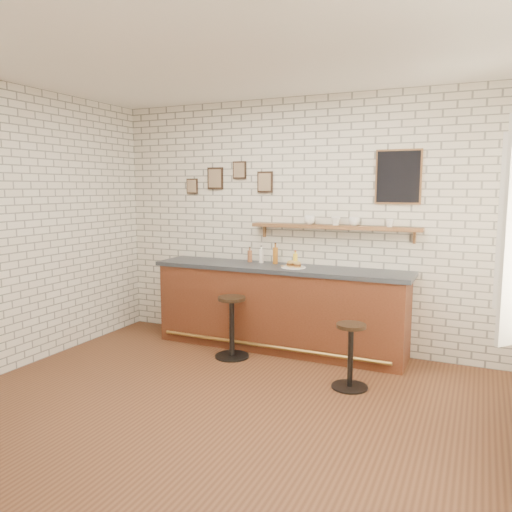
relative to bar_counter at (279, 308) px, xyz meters
The scene contains 17 objects.
ground 1.78m from the bar_counter, 83.49° to the right, with size 5.00×5.00×0.00m, color #58331E.
bar_counter is the anchor object (origin of this frame).
sandwich_plate 0.55m from the bar_counter, 12.15° to the right, with size 0.28×0.28×0.01m, color white.
ciabatta_sandwich 0.59m from the bar_counter, 11.63° to the right, with size 0.22×0.17×0.07m.
potato_chips 0.55m from the bar_counter, 13.40° to the right, with size 0.26×0.18×0.00m.
bitters_bottle_brown 0.75m from the bar_counter, 161.55° to the left, with size 0.06×0.06×0.19m.
bitters_bottle_white 0.68m from the bar_counter, 152.99° to the left, with size 0.06×0.06×0.21m.
bitters_bottle_amber 0.64m from the bar_counter, 126.27° to the left, with size 0.06×0.06×0.26m.
condiment_bottle_yellow 0.62m from the bar_counter, 45.80° to the left, with size 0.06×0.06×0.18m.
bar_stool_left 0.64m from the bar_counter, 126.32° to the right, with size 0.39×0.39×0.71m.
bar_stool_right 1.36m from the bar_counter, 37.36° to the right, with size 0.35×0.35×0.64m.
wall_shelf 1.16m from the bar_counter, 18.84° to the left, with size 2.00×0.18×0.18m.
shelf_cup_a 1.11m from the bar_counter, 33.41° to the left, with size 0.14×0.14×0.11m, color white.
shelf_cup_b 1.23m from the bar_counter, 17.95° to the left, with size 0.11×0.11×0.10m, color white.
shelf_cup_c 1.35m from the bar_counter, 13.48° to the left, with size 0.13×0.13×0.10m, color white.
shelf_cup_d 1.62m from the bar_counter, ahead, with size 0.09×0.09×0.09m, color white.
back_wall_decor 1.62m from the bar_counter, 33.77° to the left, with size 2.96×0.02×0.56m.
Camera 1 is at (1.98, -3.72, 1.94)m, focal length 35.00 mm.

